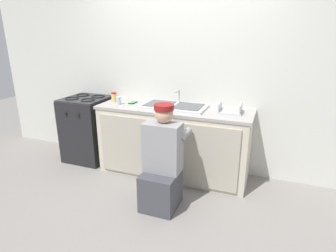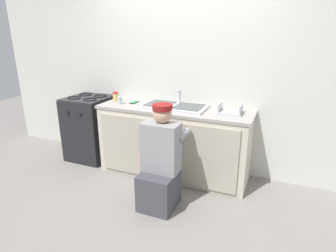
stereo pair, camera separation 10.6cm
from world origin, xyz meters
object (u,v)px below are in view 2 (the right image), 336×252
Objects in this scene: dish_rack_tray at (230,111)px; cell_phone at (134,102)px; plumber_person at (160,166)px; sink_double_basin at (174,106)px; condiment_jar at (116,97)px; stove_range at (90,128)px; water_glass at (120,100)px.

cell_phone is (-1.27, 0.02, -0.02)m from dish_rack_tray.
sink_double_basin is at bearing 100.70° from plumber_person.
stove_range is at bearing -179.73° from condiment_jar.
condiment_jar reaches higher than cell_phone.
water_glass reaches higher than stove_range.
condiment_jar is at bearing -173.63° from cell_phone.
stove_range is 0.84× the size of plumber_person.
stove_range is 0.78m from water_glass.
dish_rack_tray is at bearing 4.51° from water_glass.
plumber_person is 1.14m from cell_phone.
water_glass is 0.71× the size of cell_phone.
sink_double_basin is 0.72× the size of plumber_person.
cell_phone is (0.73, 0.03, 0.44)m from stove_range.
stove_range is 0.68m from condiment_jar.
dish_rack_tray is 1.28m from cell_phone.
stove_range is at bearing 153.31° from plumber_person.
plumber_person is at bearing -26.69° from stove_range.
water_glass is (0.60, -0.10, 0.49)m from stove_range.
cell_phone is at bearing 6.37° from condiment_jar.
water_glass is at bearing -9.74° from stove_range.
water_glass is 0.17m from condiment_jar.
cell_phone is (0.14, 0.13, -0.04)m from water_glass.
water_glass is at bearing -135.26° from cell_phone.
condiment_jar is (-0.27, -0.03, 0.06)m from cell_phone.
condiment_jar is (-0.13, 0.10, 0.01)m from water_glass.
stove_range is at bearing -177.50° from cell_phone.
condiment_jar reaches higher than dish_rack_tray.
stove_range is 9.27× the size of water_glass.
plumber_person reaches higher than stove_range.
plumber_person is 8.63× the size of condiment_jar.
plumber_person is 3.94× the size of dish_rack_tray.
dish_rack_tray is 2.19× the size of condiment_jar.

